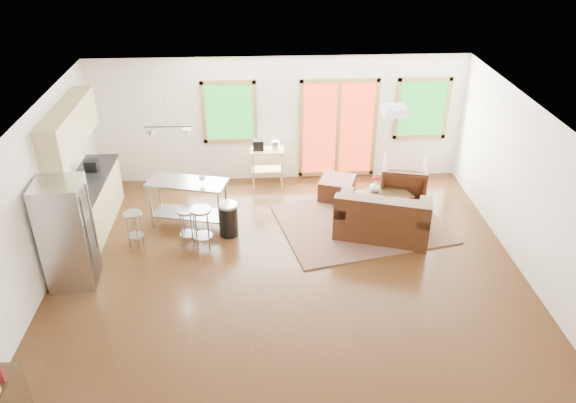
{
  "coord_description": "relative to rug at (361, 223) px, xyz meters",
  "views": [
    {
      "loc": [
        -0.41,
        -7.2,
        5.42
      ],
      "look_at": [
        0.0,
        0.3,
        1.2
      ],
      "focal_mm": 35.0,
      "sensor_mm": 36.0,
      "label": 1
    }
  ],
  "objects": [
    {
      "name": "floor",
      "position": [
        -1.42,
        -1.52,
        -0.02
      ],
      "size": [
        7.5,
        7.0,
        0.02
      ],
      "primitive_type": "cube",
      "color": "#331C0C",
      "rests_on": "ground"
    },
    {
      "name": "ceiling",
      "position": [
        -1.42,
        -1.52,
        2.6
      ],
      "size": [
        7.5,
        7.0,
        0.02
      ],
      "primitive_type": "cube",
      "color": "white",
      "rests_on": "ground"
    },
    {
      "name": "back_wall",
      "position": [
        -1.42,
        1.99,
        1.29
      ],
      "size": [
        7.5,
        0.02,
        2.6
      ],
      "primitive_type": "cube",
      "color": "white",
      "rests_on": "ground"
    },
    {
      "name": "left_wall",
      "position": [
        -5.18,
        -1.52,
        1.29
      ],
      "size": [
        0.02,
        7.0,
        2.6
      ],
      "primitive_type": "cube",
      "color": "white",
      "rests_on": "ground"
    },
    {
      "name": "right_wall",
      "position": [
        2.34,
        -1.52,
        1.29
      ],
      "size": [
        0.02,
        7.0,
        2.6
      ],
      "primitive_type": "cube",
      "color": "white",
      "rests_on": "ground"
    },
    {
      "name": "front_wall",
      "position": [
        -1.42,
        -5.03,
        1.29
      ],
      "size": [
        7.5,
        0.02,
        2.6
      ],
      "primitive_type": "cube",
      "color": "white",
      "rests_on": "ground"
    },
    {
      "name": "window_left",
      "position": [
        -2.42,
        1.94,
        1.49
      ],
      "size": [
        1.1,
        0.05,
        1.3
      ],
      "color": "#155419",
      "rests_on": "back_wall"
    },
    {
      "name": "french_doors",
      "position": [
        -0.22,
        1.94,
        1.09
      ],
      "size": [
        1.6,
        0.05,
        2.1
      ],
      "color": "#AC2C15",
      "rests_on": "back_wall"
    },
    {
      "name": "window_right",
      "position": [
        1.48,
        1.94,
        1.49
      ],
      "size": [
        1.1,
        0.05,
        1.3
      ],
      "color": "#155419",
      "rests_on": "back_wall"
    },
    {
      "name": "rug",
      "position": [
        0.0,
        0.0,
        0.0
      ],
      "size": [
        3.33,
        2.83,
        0.03
      ],
      "primitive_type": "cube",
      "rotation": [
        0.0,
        0.0,
        0.23
      ],
      "color": "#4E5B3A",
      "rests_on": "floor"
    },
    {
      "name": "loveseat",
      "position": [
        0.29,
        -0.4,
        0.33
      ],
      "size": [
        1.83,
        1.37,
        0.87
      ],
      "rotation": [
        0.0,
        0.0,
        -0.31
      ],
      "color": "black",
      "rests_on": "floor"
    },
    {
      "name": "coffee_table",
      "position": [
        0.44,
        0.36,
        0.34
      ],
      "size": [
        1.17,
        0.91,
        0.41
      ],
      "rotation": [
        0.0,
        0.0,
        0.33
      ],
      "color": "#332312",
      "rests_on": "floor"
    },
    {
      "name": "armchair",
      "position": [
        0.97,
        0.91,
        0.43
      ],
      "size": [
        1.03,
        0.99,
        0.88
      ],
      "primitive_type": "imported",
      "rotation": [
        0.0,
        0.0,
        2.9
      ],
      "color": "black",
      "rests_on": "floor"
    },
    {
      "name": "ottoman",
      "position": [
        -0.32,
        1.0,
        0.2
      ],
      "size": [
        0.82,
        0.82,
        0.43
      ],
      "primitive_type": "cube",
      "rotation": [
        0.0,
        0.0,
        -0.33
      ],
      "color": "black",
      "rests_on": "floor"
    },
    {
      "name": "vase",
      "position": [
        0.32,
        0.51,
        0.51
      ],
      "size": [
        0.22,
        0.23,
        0.34
      ],
      "rotation": [
        0.0,
        0.0,
        0.09
      ],
      "color": "silver",
      "rests_on": "coffee_table"
    },
    {
      "name": "book",
      "position": [
        0.7,
        0.03,
        0.54
      ],
      "size": [
        0.23,
        0.1,
        0.31
      ],
      "primitive_type": "imported",
      "rotation": [
        0.0,
        0.0,
        0.3
      ],
      "color": "maroon",
      "rests_on": "coffee_table"
    },
    {
      "name": "cabinets",
      "position": [
        -4.9,
        0.18,
        0.91
      ],
      "size": [
        0.64,
        2.24,
        2.3
      ],
      "color": "tan",
      "rests_on": "floor"
    },
    {
      "name": "refrigerator",
      "position": [
        -4.76,
        -1.43,
        0.85
      ],
      "size": [
        0.75,
        0.72,
        1.73
      ],
      "rotation": [
        0.0,
        0.0,
        0.07
      ],
      "color": "#B7BABC",
      "rests_on": "floor"
    },
    {
      "name": "island",
      "position": [
        -3.13,
        0.15,
        0.59
      ],
      "size": [
        1.49,
        0.88,
        0.89
      ],
      "rotation": [
        0.0,
        0.0,
        -0.24
      ],
      "color": "#B7BABC",
      "rests_on": "floor"
    },
    {
      "name": "cup",
      "position": [
        -2.85,
        0.05,
        0.99
      ],
      "size": [
        0.13,
        0.1,
        0.12
      ],
      "primitive_type": "imported",
      "rotation": [
        0.0,
        0.0,
        -0.1
      ],
      "color": "white",
      "rests_on": "island"
    },
    {
      "name": "bar_stool_a",
      "position": [
        -4.0,
        -0.48,
        0.47
      ],
      "size": [
        0.39,
        0.39,
        0.65
      ],
      "rotation": [
        0.0,
        0.0,
        -0.34
      ],
      "color": "#B7BABC",
      "rests_on": "floor"
    },
    {
      "name": "bar_stool_b",
      "position": [
        -3.09,
        -0.5,
        0.5
      ],
      "size": [
        0.36,
        0.36,
        0.69
      ],
      "rotation": [
        0.0,
        0.0,
        -0.1
      ],
      "color": "#B7BABC",
      "rests_on": "floor"
    },
    {
      "name": "bar_stool_c",
      "position": [
        -2.84,
        -0.62,
        0.56
      ],
      "size": [
        0.4,
        0.4,
        0.77
      ],
      "rotation": [
        0.0,
        0.0,
        0.12
      ],
      "color": "#B7BABC",
      "rests_on": "floor"
    },
    {
      "name": "trash_can",
      "position": [
        -2.41,
        -0.23,
        0.3
      ],
      "size": [
        0.41,
        0.41,
        0.63
      ],
      "rotation": [
        0.0,
        0.0,
        -0.26
      ],
      "color": "black",
      "rests_on": "floor"
    },
    {
      "name": "kitchen_cart",
      "position": [
        -1.7,
        1.63,
        0.69
      ],
      "size": [
        0.68,
        0.44,
        1.03
      ],
      "rotation": [
        0.0,
        0.0,
        0.01
      ],
      "color": "tan",
      "rests_on": "floor"
    },
    {
      "name": "ceiling_flush",
      "position": [
        0.18,
        -0.92,
        2.52
      ],
      "size": [
        0.35,
        0.35,
        0.12
      ],
      "primitive_type": "cube",
      "color": "white",
      "rests_on": "ceiling"
    },
    {
      "name": "pendant_light",
      "position": [
        -3.32,
        -0.02,
        1.88
      ],
      "size": [
        0.8,
        0.18,
        0.79
      ],
      "color": "gray",
      "rests_on": "ceiling"
    }
  ]
}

